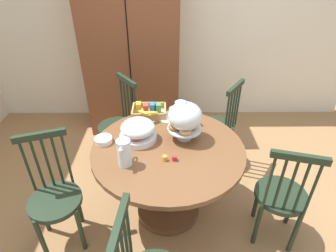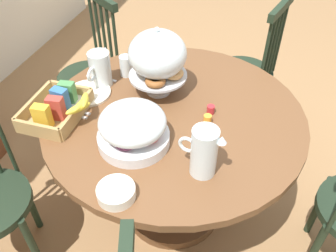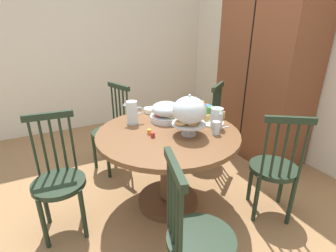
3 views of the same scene
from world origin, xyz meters
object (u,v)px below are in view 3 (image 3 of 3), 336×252
Objects in this scene: fruit_platter_covered at (166,112)px; china_plate_small at (209,118)px; windsor_chair_host_seat at (112,132)px; windsor_chair_far_side at (204,127)px; windsor_chair_facing_door at (274,169)px; drinking_glass at (216,128)px; milk_pitcher at (216,119)px; windsor_chair_near_window at (59,182)px; cereal_bowl at (150,110)px; china_plate_large at (212,122)px; windsor_chair_by_cabinet at (197,240)px; pastry_stand_with_dome at (189,112)px; dining_table at (168,153)px; orange_juice_pitcher at (132,114)px; cereal_basket at (204,112)px; wooden_armoire at (264,77)px.

china_plate_small is at bearing 65.01° from fruit_platter_covered.
windsor_chair_host_seat reaches higher than china_plate_small.
windsor_chair_far_side is 1.07m from windsor_chair_host_seat.
drinking_glass is (-0.31, -0.40, 0.34)m from windsor_chair_facing_door.
windsor_chair_host_seat is 5.14× the size of milk_pitcher.
cereal_bowl is (-0.41, 0.97, 0.31)m from windsor_chair_near_window.
windsor_chair_host_seat is 4.43× the size of china_plate_large.
china_plate_small is at bearing 88.41° from windsor_chair_near_window.
cereal_bowl is at bearing -151.16° from milk_pitcher.
fruit_platter_covered is at bearing -138.94° from milk_pitcher.
pastry_stand_with_dome reaches higher than windsor_chair_by_cabinet.
windsor_chair_facing_door is 0.64m from milk_pitcher.
windsor_chair_by_cabinet is (0.98, 0.64, 0.00)m from windsor_chair_near_window.
pastry_stand_with_dome is 2.46× the size of cereal_bowl.
dining_table is 1.24× the size of windsor_chair_facing_door.
orange_juice_pitcher is 1.91× the size of drinking_glass.
china_plate_small is at bearing 162.65° from china_plate_large.
orange_juice_pitcher reaches higher than china_plate_large.
cereal_bowl is (-0.45, -0.40, 0.01)m from china_plate_small.
milk_pitcher reaches higher than china_plate_large.
china_plate_large is at bearing -13.19° from cereal_basket.
milk_pitcher is at bearing -64.29° from wooden_armoire.
china_plate_small is (-0.20, 0.35, -0.18)m from pastry_stand_with_dome.
cereal_bowl is at bearing 43.86° from windsor_chair_host_seat.
dining_table is 0.52m from milk_pitcher.
windsor_chair_near_window is at bearing -82.74° from wooden_armoire.
wooden_armoire is at bearing 97.26° from windsor_chair_near_window.
wooden_armoire reaches higher than fruit_platter_covered.
wooden_armoire is 1.23m from milk_pitcher.
orange_juice_pitcher reaches higher than milk_pitcher.
dining_table is 0.49m from china_plate_large.
windsor_chair_near_window and windsor_chair_far_side have the same top height.
china_plate_small is at bearing 42.06° from cereal_bowl.
windsor_chair_facing_door is 0.88m from pastry_stand_with_dome.
china_plate_large is (0.88, 0.71, 0.29)m from windsor_chair_host_seat.
pastry_stand_with_dome is at bearing 2.17° from fruit_platter_covered.
windsor_chair_by_cabinet is 1.05m from windsor_chair_facing_door.
milk_pitcher reaches higher than china_plate_small.
windsor_chair_far_side is 0.60m from china_plate_small.
windsor_chair_far_side is 2.83× the size of pastry_stand_with_dome.
pastry_stand_with_dome reaches higher than orange_juice_pitcher.
drinking_glass is at bearing 74.64° from windsor_chair_near_window.
windsor_chair_near_window is 8.86× the size of drinking_glass.
pastry_stand_with_dome reaches higher than windsor_chair_near_window.
fruit_platter_covered is at bearing 161.58° from windsor_chair_by_cabinet.
cereal_bowl is at bearing -90.18° from windsor_chair_far_side.
windsor_chair_near_window is 3.09× the size of cereal_basket.
orange_juice_pitcher is at bearing 6.57° from windsor_chair_host_seat.
fruit_platter_covered is at bearing -82.92° from wooden_armoire.
china_plate_large is (0.33, 0.65, -0.09)m from orange_juice_pitcher.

